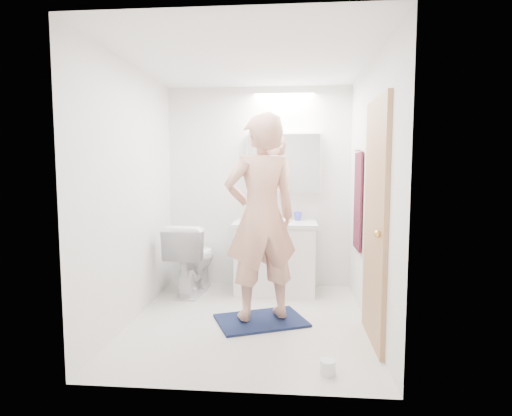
# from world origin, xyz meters

# --- Properties ---
(floor) EXTENTS (2.50, 2.50, 0.00)m
(floor) POSITION_xyz_m (0.00, 0.00, 0.00)
(floor) COLOR silver
(floor) RESTS_ON ground
(ceiling) EXTENTS (2.50, 2.50, 0.00)m
(ceiling) POSITION_xyz_m (0.00, 0.00, 2.40)
(ceiling) COLOR white
(ceiling) RESTS_ON floor
(wall_back) EXTENTS (2.50, 0.00, 2.50)m
(wall_back) POSITION_xyz_m (0.00, 1.25, 1.20)
(wall_back) COLOR white
(wall_back) RESTS_ON floor
(wall_front) EXTENTS (2.50, 0.00, 2.50)m
(wall_front) POSITION_xyz_m (0.00, -1.25, 1.20)
(wall_front) COLOR white
(wall_front) RESTS_ON floor
(wall_left) EXTENTS (0.00, 2.50, 2.50)m
(wall_left) POSITION_xyz_m (-1.10, 0.00, 1.20)
(wall_left) COLOR white
(wall_left) RESTS_ON floor
(wall_right) EXTENTS (0.00, 2.50, 2.50)m
(wall_right) POSITION_xyz_m (1.10, 0.00, 1.20)
(wall_right) COLOR white
(wall_right) RESTS_ON floor
(vanity_cabinet) EXTENTS (0.90, 0.55, 0.78)m
(vanity_cabinet) POSITION_xyz_m (0.21, 0.96, 0.39)
(vanity_cabinet) COLOR white
(vanity_cabinet) RESTS_ON floor
(countertop) EXTENTS (0.95, 0.58, 0.04)m
(countertop) POSITION_xyz_m (0.21, 0.96, 0.80)
(countertop) COLOR silver
(countertop) RESTS_ON vanity_cabinet
(sink_basin) EXTENTS (0.36, 0.36, 0.03)m
(sink_basin) POSITION_xyz_m (0.21, 0.99, 0.84)
(sink_basin) COLOR white
(sink_basin) RESTS_ON countertop
(faucet) EXTENTS (0.02, 0.02, 0.16)m
(faucet) POSITION_xyz_m (0.21, 1.19, 0.90)
(faucet) COLOR white
(faucet) RESTS_ON countertop
(medicine_cabinet) EXTENTS (0.88, 0.14, 0.70)m
(medicine_cabinet) POSITION_xyz_m (0.30, 1.18, 1.50)
(medicine_cabinet) COLOR white
(medicine_cabinet) RESTS_ON wall_back
(mirror_panel) EXTENTS (0.84, 0.01, 0.66)m
(mirror_panel) POSITION_xyz_m (0.30, 1.10, 1.50)
(mirror_panel) COLOR silver
(mirror_panel) RESTS_ON medicine_cabinet
(toilet) EXTENTS (0.52, 0.83, 0.81)m
(toilet) POSITION_xyz_m (-0.74, 0.85, 0.41)
(toilet) COLOR white
(toilet) RESTS_ON floor
(bath_rug) EXTENTS (0.95, 0.81, 0.02)m
(bath_rug) POSITION_xyz_m (0.12, -0.01, 0.01)
(bath_rug) COLOR #162547
(bath_rug) RESTS_ON floor
(person) EXTENTS (0.81, 0.68, 1.89)m
(person) POSITION_xyz_m (0.12, -0.01, 0.99)
(person) COLOR tan
(person) RESTS_ON bath_rug
(door) EXTENTS (0.04, 0.80, 2.00)m
(door) POSITION_xyz_m (1.08, -0.35, 1.00)
(door) COLOR tan
(door) RESTS_ON wall_right
(door_knob) EXTENTS (0.06, 0.06, 0.06)m
(door_knob) POSITION_xyz_m (1.04, -0.65, 0.95)
(door_knob) COLOR gold
(door_knob) RESTS_ON door
(towel) EXTENTS (0.02, 0.42, 1.00)m
(towel) POSITION_xyz_m (1.08, 0.55, 1.10)
(towel) COLOR black
(towel) RESTS_ON wall_right
(towel_hook) EXTENTS (0.07, 0.02, 0.02)m
(towel_hook) POSITION_xyz_m (1.07, 0.55, 1.62)
(towel_hook) COLOR silver
(towel_hook) RESTS_ON wall_right
(soap_bottle_a) EXTENTS (0.11, 0.11, 0.23)m
(soap_bottle_a) POSITION_xyz_m (-0.10, 1.11, 0.94)
(soap_bottle_a) COLOR #C6BB80
(soap_bottle_a) RESTS_ON countertop
(soap_bottle_b) EXTENTS (0.10, 0.10, 0.15)m
(soap_bottle_b) POSITION_xyz_m (0.00, 1.15, 0.90)
(soap_bottle_b) COLOR #619AD1
(soap_bottle_b) RESTS_ON countertop
(toothbrush_cup) EXTENTS (0.13, 0.13, 0.10)m
(toothbrush_cup) POSITION_xyz_m (0.47, 1.12, 0.87)
(toothbrush_cup) COLOR #4454CC
(toothbrush_cup) RESTS_ON countertop
(toilet_paper_roll) EXTENTS (0.11, 0.11, 0.10)m
(toilet_paper_roll) POSITION_xyz_m (0.66, -0.96, 0.05)
(toilet_paper_roll) COLOR white
(toilet_paper_roll) RESTS_ON floor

